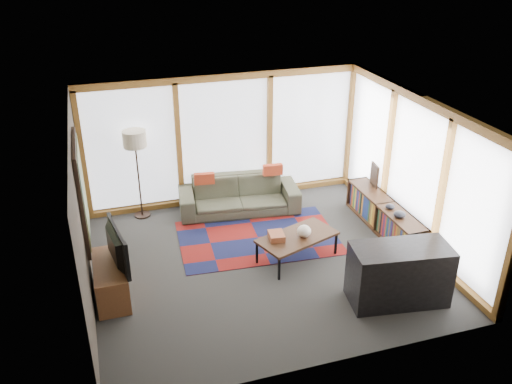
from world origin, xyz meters
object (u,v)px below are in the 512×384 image
object	(u,v)px
television	(111,248)
bar_counter	(399,274)
sofa	(239,195)
bookshelf	(384,217)
floor_lamp	(138,175)
coffee_table	(297,247)
tv_console	(111,280)

from	to	relation	value
television	bar_counter	world-z (taller)	television
sofa	bookshelf	bearing A→B (deg)	-26.58
bar_counter	sofa	bearing A→B (deg)	121.44
floor_lamp	coffee_table	size ratio (longest dim) A/B	1.31
floor_lamp	tv_console	bearing A→B (deg)	-106.57
bar_counter	bookshelf	bearing A→B (deg)	74.23
coffee_table	bar_counter	bearing A→B (deg)	-55.49
coffee_table	tv_console	distance (m)	3.03
coffee_table	tv_console	xyz separation A→B (m)	(-3.03, -0.12, 0.06)
sofa	television	bearing A→B (deg)	-132.86
floor_lamp	tv_console	world-z (taller)	floor_lamp
sofa	television	world-z (taller)	television
bookshelf	tv_console	xyz separation A→B (m)	(-4.90, -0.54, -0.00)
floor_lamp	bookshelf	bearing A→B (deg)	-24.37
sofa	bar_counter	bearing A→B (deg)	-59.84
floor_lamp	coffee_table	bearing A→B (deg)	-45.05
bookshelf	coffee_table	bearing A→B (deg)	-167.38
tv_console	sofa	bearing A→B (deg)	38.97
bookshelf	sofa	bearing A→B (deg)	146.42
sofa	floor_lamp	size ratio (longest dim) A/B	1.33
floor_lamp	television	xyz separation A→B (m)	(-0.66, -2.46, -0.01)
sofa	floor_lamp	world-z (taller)	floor_lamp
sofa	coffee_table	xyz separation A→B (m)	(0.45, -1.96, -0.12)
coffee_table	television	bearing A→B (deg)	-177.02
bookshelf	television	world-z (taller)	television
sofa	tv_console	distance (m)	3.31
television	bar_counter	size ratio (longest dim) A/B	0.73
coffee_table	bar_counter	xyz separation A→B (m)	(1.02, -1.48, 0.23)
coffee_table	bar_counter	world-z (taller)	bar_counter
sofa	bar_counter	distance (m)	3.75
sofa	floor_lamp	bearing A→B (deg)	176.35
television	sofa	bearing A→B (deg)	-58.99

